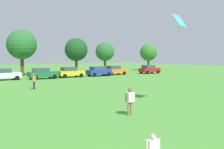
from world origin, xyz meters
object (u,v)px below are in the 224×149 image
at_px(parked_car_blue_5, 99,71).
at_px(tree_center_right, 76,50).
at_px(parked_car_green_3, 43,73).
at_px(tree_center_left, 22,45).
at_px(parked_car_orange_6, 115,70).
at_px(child_kite_flyer, 153,148).
at_px(tree_right, 105,52).
at_px(bystander_near_trees, 34,80).
at_px(parked_car_white_2, 4,74).
at_px(tree_far_right, 148,52).
at_px(parked_car_red_7, 149,69).
at_px(kite, 179,21).
at_px(adult_bystander, 130,99).
at_px(parked_car_yellow_4, 70,72).

height_order(parked_car_blue_5, tree_center_right, tree_center_right).
xyz_separation_m(parked_car_green_3, tree_center_left, (-0.62, 8.35, 4.59)).
bearing_deg(parked_car_orange_6, child_kite_flyer, -124.03).
relative_size(tree_center_right, tree_right, 1.06).
relative_size(parked_car_green_3, parked_car_blue_5, 1.00).
distance_m(bystander_near_trees, tree_center_right, 23.86).
bearing_deg(tree_center_right, parked_car_white_2, -157.40).
bearing_deg(tree_right, tree_far_right, -11.89).
bearing_deg(parked_car_orange_6, parked_car_red_7, -7.71).
bearing_deg(parked_car_orange_6, kite, -116.95).
height_order(adult_bystander, tree_center_right, tree_center_right).
distance_m(bystander_near_trees, parked_car_blue_5, 18.77).
xyz_separation_m(child_kite_flyer, parked_car_green_3, (8.39, 32.37, 0.20)).
relative_size(parked_car_yellow_4, tree_right, 0.65).
height_order(bystander_near_trees, tree_far_right, tree_far_right).
height_order(parked_car_green_3, parked_car_red_7, same).
relative_size(parked_car_blue_5, tree_right, 0.65).
height_order(kite, tree_center_left, tree_center_left).
height_order(kite, parked_car_blue_5, kite).
xyz_separation_m(parked_car_red_7, tree_right, (-3.56, 10.60, 3.58)).
distance_m(parked_car_white_2, parked_car_blue_5, 15.27).
distance_m(child_kite_flyer, bystander_near_trees, 21.28).
distance_m(parked_car_green_3, parked_car_red_7, 21.73).
distance_m(parked_car_orange_6, tree_center_right, 8.79).
xyz_separation_m(parked_car_orange_6, parked_car_red_7, (7.76, -1.05, 0.00)).
bearing_deg(tree_center_left, tree_far_right, -0.72).
relative_size(child_kite_flyer, kite, 0.73).
bearing_deg(parked_car_blue_5, adult_bystander, -118.67).
relative_size(child_kite_flyer, parked_car_yellow_4, 0.26).
bearing_deg(tree_far_right, parked_car_green_3, -164.72).
bearing_deg(tree_center_left, child_kite_flyer, -100.80).
bearing_deg(parked_car_white_2, tree_far_right, 11.27).
height_order(parked_car_green_3, tree_right, tree_right).
relative_size(parked_car_blue_5, tree_far_right, 0.67).
bearing_deg(tree_center_left, kite, -88.11).
height_order(bystander_near_trees, tree_center_left, tree_center_left).
distance_m(child_kite_flyer, parked_car_orange_6, 39.96).
distance_m(child_kite_flyer, tree_far_right, 55.27).
distance_m(child_kite_flyer, parked_car_yellow_4, 35.17).
height_order(parked_car_orange_6, tree_far_right, tree_far_right).
distance_m(adult_bystander, tree_center_left, 35.19).
bearing_deg(bystander_near_trees, parked_car_red_7, -62.45).
xyz_separation_m(parked_car_red_7, tree_center_left, (-22.35, 8.66, 4.59)).
bearing_deg(bystander_near_trees, parked_car_white_2, 6.01).
distance_m(bystander_near_trees, parked_car_red_7, 29.00).
bearing_deg(bystander_near_trees, tree_right, -41.88).
relative_size(adult_bystander, tree_center_left, 0.20).
bearing_deg(tree_right, tree_center_left, -174.08).
xyz_separation_m(bystander_near_trees, parked_car_blue_5, (15.03, 11.24, -0.11)).
xyz_separation_m(child_kite_flyer, parked_car_white_2, (3.13, 33.48, 0.20)).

